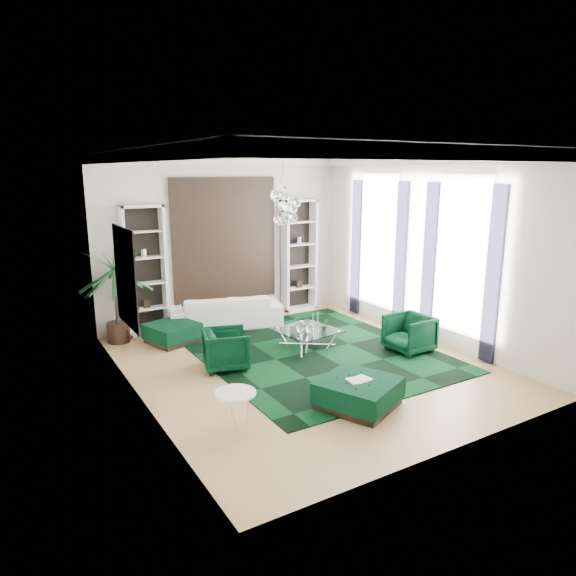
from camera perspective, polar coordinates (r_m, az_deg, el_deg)
floor at (r=9.62m, az=1.79°, el=-8.46°), size 6.00×7.00×0.02m
ceiling at (r=8.96m, az=1.97°, el=14.92°), size 6.00×7.00×0.02m
wall_back at (r=12.16m, az=-7.12°, el=5.31°), size 6.00×0.02×3.80m
wall_front at (r=6.50m, az=18.83°, el=-2.07°), size 6.00×0.02×3.80m
wall_left at (r=7.92m, az=-16.79°, el=0.70°), size 0.02×7.00×3.80m
wall_right at (r=11.00m, az=15.23°, el=4.14°), size 0.02×7.00×3.80m
crown_molding at (r=8.96m, az=1.96°, el=14.21°), size 6.00×7.00×0.18m
ceiling_medallion at (r=9.21m, az=0.92°, el=14.62°), size 0.90×0.90×0.05m
tapestry at (r=12.12m, az=-7.03°, el=5.28°), size 2.50×0.06×2.80m
shelving_left at (r=11.42m, az=-15.63°, el=1.88°), size 0.90×0.38×2.80m
shelving_right at (r=12.97m, az=1.22°, el=3.65°), size 0.90×0.38×2.80m
painting at (r=8.51m, az=-17.52°, el=1.14°), size 0.04×1.30×1.60m
window_near at (r=10.39m, az=18.71°, el=3.40°), size 0.03×1.10×2.90m
curtain_near_a at (r=9.93m, az=21.87°, el=1.26°), size 0.07×0.30×3.25m
curtain_near_b at (r=10.92m, az=15.40°, el=2.73°), size 0.07×0.30×3.25m
window_far at (r=12.06m, az=10.05°, el=5.14°), size 0.03×1.10×2.90m
curtain_far_a at (r=11.50m, az=12.40°, el=3.40°), size 0.07×0.30×3.25m
curtain_far_b at (r=12.67m, az=7.58°, el=4.46°), size 0.07×0.30×3.25m
rug at (r=10.20m, az=2.92°, el=-7.07°), size 4.20×5.00×0.02m
sofa at (r=11.81m, az=-6.95°, el=-2.54°), size 2.67×1.60×0.73m
armchair_left at (r=9.36m, az=-6.89°, el=-6.75°), size 0.98×0.96×0.72m
armchair_right at (r=10.40m, az=13.32°, el=-4.94°), size 0.82×0.80×0.74m
coffee_table at (r=10.40m, az=2.14°, el=-5.64°), size 1.26×1.26×0.37m
ottoman_side at (r=10.95m, az=-12.74°, el=-4.90°), size 1.15×1.15×0.40m
ottoman_front at (r=7.99m, az=7.82°, el=-11.51°), size 1.41×1.41×0.43m
book at (r=7.90m, az=7.87°, el=-10.02°), size 0.37×0.25×0.03m
side_table at (r=7.28m, az=-5.82°, el=-13.47°), size 0.63×0.63×0.55m
palm at (r=11.02m, az=-18.69°, el=0.53°), size 1.58×1.58×2.52m
chandelier at (r=9.30m, az=-0.61°, el=8.94°), size 1.09×1.09×0.77m
table_plant at (r=10.27m, az=4.12°, el=-4.06°), size 0.18×0.16×0.26m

